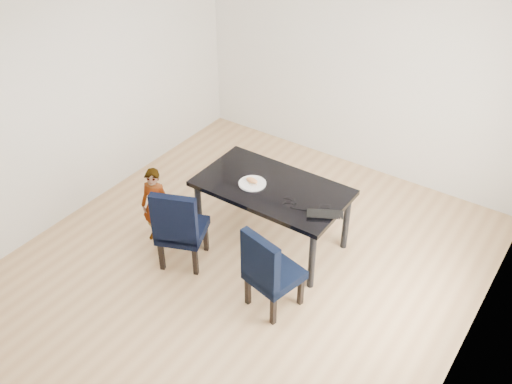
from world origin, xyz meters
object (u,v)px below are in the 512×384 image
Objects in this scene: laptop at (325,211)px; dining_table at (272,214)px; chair_right at (275,268)px; chair_left at (182,224)px; child at (156,206)px; plate at (252,183)px.

dining_table is at bearing -35.90° from laptop.
laptop is (0.14, 0.69, 0.30)m from chair_right.
chair_left is at bearing -127.64° from dining_table.
child is 3.13× the size of plate.
chair_left is 3.31× the size of plate.
dining_table is at bearing 17.98° from child.
dining_table is 1.71× the size of chair_right.
child is 1.10m from plate.
chair_left reaches higher than dining_table.
child is (-1.06, -0.68, 0.08)m from dining_table.
laptop is at bearing 91.77° from chair_right.
plate is at bearing -28.59° from laptop.
chair_right is (1.15, 0.00, -0.02)m from chair_left.
plate is at bearing 37.14° from chair_left.
plate is at bearing 149.62° from chair_right.
dining_table is at bearing 137.78° from chair_right.
child is 1.87m from laptop.
chair_left is 1.04× the size of chair_right.
dining_table is 0.44m from plate.
laptop is at bearing 5.98° from chair_left.
chair_right is 1.05m from plate.
chair_left is at bearing -167.15° from chair_right.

